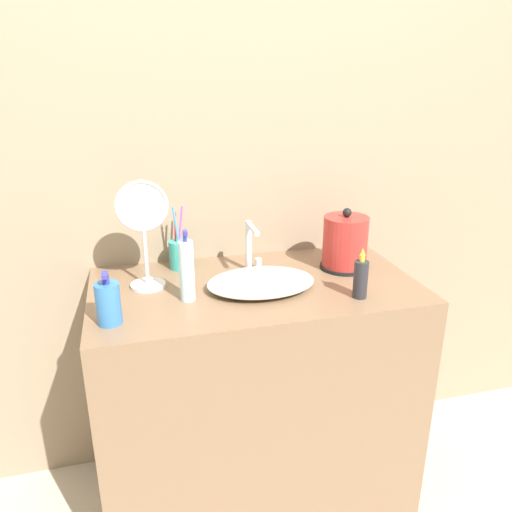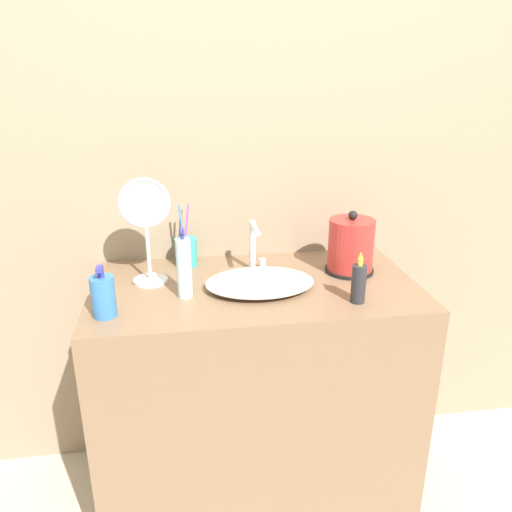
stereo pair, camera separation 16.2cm
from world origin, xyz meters
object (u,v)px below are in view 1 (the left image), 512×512
(mouthwash_bottle, at_px, (187,270))
(vanity_mirror, at_px, (144,228))
(faucet, at_px, (251,244))
(electric_kettle, at_px, (345,244))
(lotion_bottle, at_px, (108,303))
(toothbrush_cup, at_px, (180,254))
(shampoo_bottle, at_px, (361,278))

(mouthwash_bottle, height_order, vanity_mirror, vanity_mirror)
(faucet, bearing_deg, electric_kettle, -8.69)
(lotion_bottle, bearing_deg, faucet, 29.75)
(faucet, bearing_deg, lotion_bottle, -150.25)
(toothbrush_cup, height_order, mouthwash_bottle, toothbrush_cup)
(electric_kettle, height_order, toothbrush_cup, toothbrush_cup)
(shampoo_bottle, bearing_deg, electric_kettle, 77.22)
(shampoo_bottle, bearing_deg, toothbrush_cup, 142.50)
(shampoo_bottle, bearing_deg, vanity_mirror, 158.26)
(faucet, bearing_deg, vanity_mirror, -173.74)
(lotion_bottle, xyz_separation_m, mouthwash_bottle, (0.23, 0.10, 0.03))
(mouthwash_bottle, bearing_deg, toothbrush_cup, 87.97)
(lotion_bottle, distance_m, shampoo_bottle, 0.75)
(lotion_bottle, height_order, mouthwash_bottle, mouthwash_bottle)
(electric_kettle, xyz_separation_m, vanity_mirror, (-0.69, 0.01, 0.11))
(mouthwash_bottle, bearing_deg, vanity_mirror, 130.23)
(shampoo_bottle, height_order, vanity_mirror, vanity_mirror)
(toothbrush_cup, bearing_deg, electric_kettle, -14.84)
(faucet, relative_size, toothbrush_cup, 0.80)
(faucet, xyz_separation_m, lotion_bottle, (-0.48, -0.27, -0.04))
(lotion_bottle, xyz_separation_m, vanity_mirror, (0.12, 0.23, 0.14))
(vanity_mirror, bearing_deg, faucet, 6.26)
(lotion_bottle, xyz_separation_m, shampoo_bottle, (0.75, -0.02, 0.00))
(toothbrush_cup, relative_size, shampoo_bottle, 1.39)
(lotion_bottle, bearing_deg, mouthwash_bottle, 23.07)
(electric_kettle, height_order, mouthwash_bottle, mouthwash_bottle)
(electric_kettle, distance_m, shampoo_bottle, 0.25)
(toothbrush_cup, distance_m, mouthwash_bottle, 0.28)
(electric_kettle, bearing_deg, shampoo_bottle, -102.78)
(toothbrush_cup, xyz_separation_m, vanity_mirror, (-0.12, -0.14, 0.15))
(shampoo_bottle, xyz_separation_m, vanity_mirror, (-0.64, 0.25, 0.14))
(electric_kettle, bearing_deg, toothbrush_cup, 165.16)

